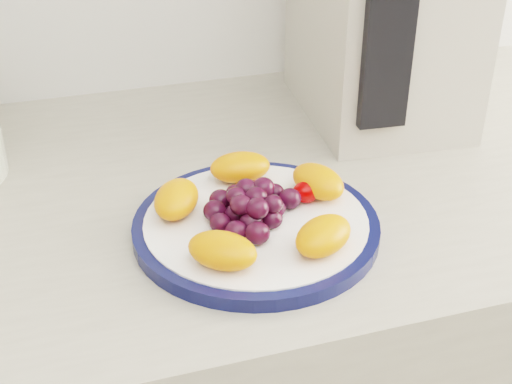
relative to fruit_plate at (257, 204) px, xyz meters
name	(u,v)px	position (x,y,z in m)	size (l,w,h in m)	color
plate_rim	(256,227)	(0.00, 0.00, -0.03)	(0.26, 0.26, 0.01)	#0D133D
plate_face	(256,226)	(0.00, 0.00, -0.02)	(0.23, 0.23, 0.02)	white
appliance_panel	(390,24)	(0.19, 0.11, 0.14)	(0.06, 0.02, 0.25)	black
fruit_plate	(257,204)	(0.00, 0.00, 0.00)	(0.22, 0.22, 0.04)	orange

